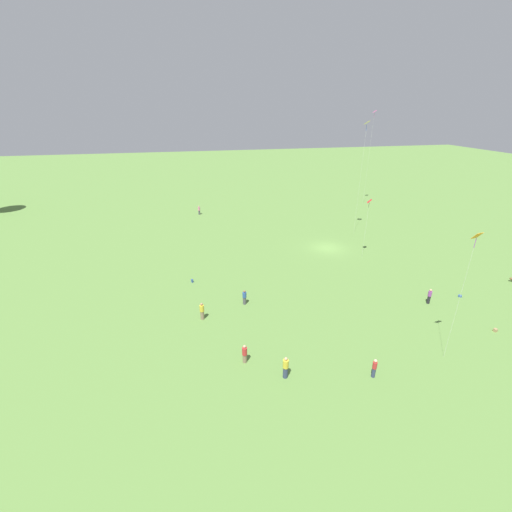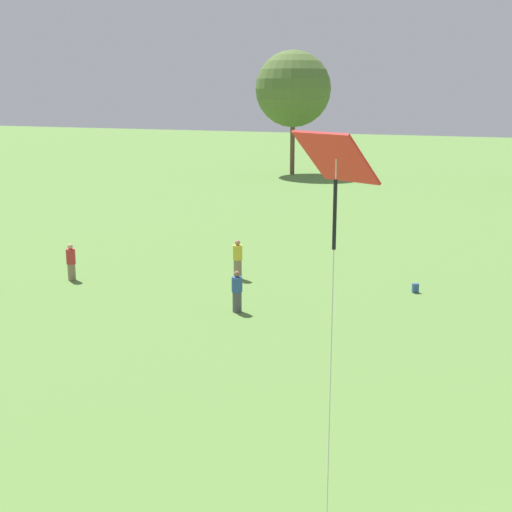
{
  "view_description": "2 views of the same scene",
  "coord_description": "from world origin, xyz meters",
  "px_view_note": "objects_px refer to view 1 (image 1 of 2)",
  "views": [
    {
      "loc": [
        -42.41,
        19.97,
        18.86
      ],
      "look_at": [
        -10.4,
        12.91,
        4.41
      ],
      "focal_mm": 24.0,
      "sensor_mm": 36.0,
      "label": 1
    },
    {
      "loc": [
        -2.45,
        -9.52,
        8.4
      ],
      "look_at": [
        -10.17,
        10.68,
        3.25
      ],
      "focal_mm": 50.0,
      "sensor_mm": 36.0,
      "label": 2
    }
  ],
  "objects_px": {
    "kite_0": "(369,204)",
    "kite_4": "(475,245)",
    "person_2": "(429,296)",
    "picnic_bag_0": "(192,281)",
    "picnic_bag_1": "(495,330)",
    "person_3": "(244,297)",
    "person_0": "(199,210)",
    "person_4": "(245,354)",
    "kite_3": "(374,119)",
    "person_5": "(374,368)",
    "kite_1": "(366,130)",
    "person_1": "(202,311)",
    "picnic_bag_2": "(460,296)",
    "person_6": "(286,368)"
  },
  "relations": [
    {
      "from": "kite_3",
      "to": "person_5",
      "type": "bearing_deg",
      "value": 39.55
    },
    {
      "from": "person_5",
      "to": "person_1",
      "type": "bearing_deg",
      "value": -52.89
    },
    {
      "from": "person_1",
      "to": "picnic_bag_1",
      "type": "bearing_deg",
      "value": -5.6
    },
    {
      "from": "picnic_bag_0",
      "to": "person_0",
      "type": "bearing_deg",
      "value": -5.52
    },
    {
      "from": "person_6",
      "to": "kite_0",
      "type": "xyz_separation_m",
      "value": [
        19.27,
        -16.72,
        6.47
      ]
    },
    {
      "from": "picnic_bag_1",
      "to": "picnic_bag_2",
      "type": "bearing_deg",
      "value": -13.89
    },
    {
      "from": "kite_3",
      "to": "picnic_bag_0",
      "type": "xyz_separation_m",
      "value": [
        -26.81,
        36.19,
        -16.36
      ]
    },
    {
      "from": "person_5",
      "to": "kite_0",
      "type": "xyz_separation_m",
      "value": [
        20.66,
        -10.19,
        6.57
      ]
    },
    {
      "from": "person_5",
      "to": "picnic_bag_2",
      "type": "bearing_deg",
      "value": -162.15
    },
    {
      "from": "kite_0",
      "to": "kite_4",
      "type": "xyz_separation_m",
      "value": [
        -19.86,
        3.36,
        2.5
      ]
    },
    {
      "from": "picnic_bag_0",
      "to": "picnic_bag_1",
      "type": "xyz_separation_m",
      "value": [
        -15.54,
        -26.49,
        -0.05
      ]
    },
    {
      "from": "kite_3",
      "to": "person_3",
      "type": "bearing_deg",
      "value": 23.6
    },
    {
      "from": "kite_4",
      "to": "picnic_bag_1",
      "type": "distance_m",
      "value": 12.15
    },
    {
      "from": "person_0",
      "to": "picnic_bag_1",
      "type": "height_order",
      "value": "person_0"
    },
    {
      "from": "kite_1",
      "to": "picnic_bag_0",
      "type": "bearing_deg",
      "value": 15.86
    },
    {
      "from": "kite_0",
      "to": "kite_3",
      "type": "xyz_separation_m",
      "value": [
        24.44,
        -13.33,
        9.17
      ]
    },
    {
      "from": "person_2",
      "to": "picnic_bag_0",
      "type": "distance_m",
      "value": 25.76
    },
    {
      "from": "person_1",
      "to": "person_6",
      "type": "height_order",
      "value": "person_6"
    },
    {
      "from": "kite_1",
      "to": "kite_4",
      "type": "distance_m",
      "value": 29.81
    },
    {
      "from": "person_1",
      "to": "person_3",
      "type": "height_order",
      "value": "person_1"
    },
    {
      "from": "picnic_bag_1",
      "to": "person_3",
      "type": "bearing_deg",
      "value": 65.95
    },
    {
      "from": "person_1",
      "to": "kite_3",
      "type": "relative_size",
      "value": 0.1
    },
    {
      "from": "person_4",
      "to": "kite_0",
      "type": "xyz_separation_m",
      "value": [
        16.98,
        -19.4,
        6.57
      ]
    },
    {
      "from": "kite_0",
      "to": "person_4",
      "type": "bearing_deg",
      "value": 22.09
    },
    {
      "from": "person_2",
      "to": "person_3",
      "type": "distance_m",
      "value": 19.09
    },
    {
      "from": "kite_4",
      "to": "person_1",
      "type": "bearing_deg",
      "value": 6.57
    },
    {
      "from": "person_6",
      "to": "kite_0",
      "type": "relative_size",
      "value": 0.23
    },
    {
      "from": "person_2",
      "to": "person_6",
      "type": "bearing_deg",
      "value": 159.14
    },
    {
      "from": "person_1",
      "to": "kite_1",
      "type": "relative_size",
      "value": 0.11
    },
    {
      "from": "kite_0",
      "to": "kite_3",
      "type": "bearing_deg",
      "value": -137.71
    },
    {
      "from": "person_5",
      "to": "kite_0",
      "type": "height_order",
      "value": "kite_0"
    },
    {
      "from": "person_4",
      "to": "picnic_bag_2",
      "type": "relative_size",
      "value": 4.02
    },
    {
      "from": "kite_4",
      "to": "picnic_bag_2",
      "type": "bearing_deg",
      "value": -103.12
    },
    {
      "from": "person_6",
      "to": "kite_0",
      "type": "distance_m",
      "value": 26.32
    },
    {
      "from": "person_4",
      "to": "kite_0",
      "type": "bearing_deg",
      "value": -6.65
    },
    {
      "from": "person_2",
      "to": "kite_4",
      "type": "xyz_separation_m",
      "value": [
        -7.54,
        4.24,
        9.06
      ]
    },
    {
      "from": "kite_0",
      "to": "picnic_bag_1",
      "type": "xyz_separation_m",
      "value": [
        -17.91,
        -3.63,
        -7.24
      ]
    },
    {
      "from": "kite_0",
      "to": "kite_4",
      "type": "distance_m",
      "value": 20.3
    },
    {
      "from": "person_1",
      "to": "person_0",
      "type": "bearing_deg",
      "value": 97.76
    },
    {
      "from": "person_2",
      "to": "kite_3",
      "type": "xyz_separation_m",
      "value": [
        36.76,
        -12.44,
        15.72
      ]
    },
    {
      "from": "person_1",
      "to": "picnic_bag_0",
      "type": "height_order",
      "value": "person_1"
    },
    {
      "from": "kite_4",
      "to": "picnic_bag_1",
      "type": "relative_size",
      "value": 33.98
    },
    {
      "from": "kite_3",
      "to": "kite_4",
      "type": "bearing_deg",
      "value": 46.46
    },
    {
      "from": "person_0",
      "to": "person_4",
      "type": "xyz_separation_m",
      "value": [
        -41.79,
        -0.83,
        -0.03
      ]
    },
    {
      "from": "kite_3",
      "to": "picnic_bag_0",
      "type": "height_order",
      "value": "kite_3"
    },
    {
      "from": "person_0",
      "to": "person_2",
      "type": "distance_m",
      "value": 42.72
    },
    {
      "from": "person_2",
      "to": "picnic_bag_1",
      "type": "bearing_deg",
      "value": -106.23
    },
    {
      "from": "person_0",
      "to": "picnic_bag_0",
      "type": "relative_size",
      "value": 4.34
    },
    {
      "from": "picnic_bag_0",
      "to": "kite_1",
      "type": "bearing_deg",
      "value": -67.1
    },
    {
      "from": "kite_0",
      "to": "picnic_bag_1",
      "type": "distance_m",
      "value": 19.66
    }
  ]
}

